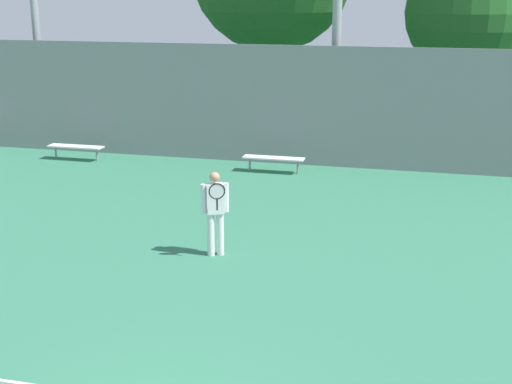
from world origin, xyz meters
name	(u,v)px	position (x,y,z in m)	size (l,w,h in m)	color
tennis_player	(215,209)	(-0.98, 6.51, 0.92)	(0.51, 0.49, 1.65)	silver
bench_adjacent_court	(274,159)	(-1.38, 13.11, 0.39)	(1.73, 0.40, 0.43)	white
bench_by_gate	(76,147)	(-7.47, 13.11, 0.39)	(1.70, 0.40, 0.43)	white
back_fence	(330,107)	(0.00, 14.23, 1.72)	(30.10, 0.06, 3.44)	gray
tree_green_tall	(469,13)	(3.74, 19.29, 4.19)	(4.16, 4.16, 6.30)	brown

